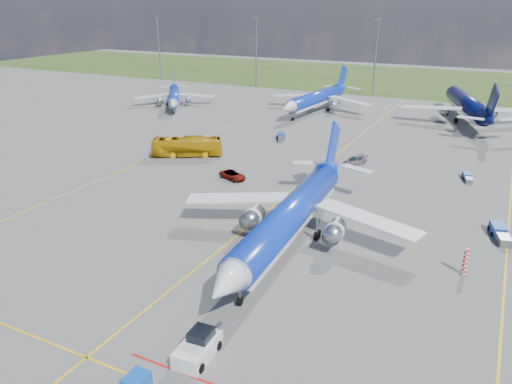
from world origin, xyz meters
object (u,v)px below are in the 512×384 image
at_px(bg_jet_nnw, 316,112).
at_px(uld_container, 137,384).
at_px(baggage_tug_w, 500,233).
at_px(baggage_tug_e, 468,177).
at_px(baggage_tug_c, 281,137).
at_px(pushback_tug, 198,347).
at_px(apron_bus, 187,147).
at_px(bg_jet_n, 465,121).
at_px(service_car_c, 355,161).
at_px(bg_jet_nw, 174,107).
at_px(main_airliner, 289,245).
at_px(service_car_b, 233,175).
at_px(service_car_a, 183,149).
at_px(warning_post, 465,262).

height_order(bg_jet_nnw, uld_container, bg_jet_nnw).
distance_m(baggage_tug_w, baggage_tug_e, 21.75).
bearing_deg(baggage_tug_e, baggage_tug_c, 152.07).
xyz_separation_m(pushback_tug, baggage_tug_c, (-22.20, 66.28, -0.35)).
height_order(apron_bus, baggage_tug_c, apron_bus).
relative_size(bg_jet_n, service_car_c, 8.90).
height_order(bg_jet_nw, main_airliner, main_airliner).
relative_size(pushback_tug, service_car_c, 1.29).
relative_size(service_car_b, baggage_tug_c, 0.99).
relative_size(service_car_a, service_car_b, 0.68).
height_order(service_car_a, baggage_tug_c, service_car_a).
bearing_deg(uld_container, main_airliner, 90.92).
bearing_deg(bg_jet_n, pushback_tug, 66.18).
height_order(bg_jet_nnw, bg_jet_n, bg_jet_n).
relative_size(bg_jet_nnw, baggage_tug_e, 9.02).
bearing_deg(uld_container, service_car_a, 123.56).
xyz_separation_m(bg_jet_nw, main_airliner, (61.79, -63.39, 0.00)).
bearing_deg(pushback_tug, service_car_b, 112.12).
bearing_deg(baggage_tug_e, service_car_c, 167.63).
xyz_separation_m(bg_jet_n, baggage_tug_c, (-32.98, -36.35, 0.51)).
xyz_separation_m(apron_bus, service_car_c, (29.59, 9.11, -1.10)).
bearing_deg(apron_bus, baggage_tug_c, -57.51).
bearing_deg(main_airliner, bg_jet_n, 78.24).
bearing_deg(bg_jet_n, service_car_c, 55.42).
relative_size(main_airliner, baggage_tug_w, 7.22).
bearing_deg(baggage_tug_w, service_car_b, 158.94).
bearing_deg(uld_container, baggage_tug_c, 107.98).
height_order(bg_jet_nw, baggage_tug_e, bg_jet_nw).
distance_m(uld_container, service_car_a, 63.88).
bearing_deg(baggage_tug_c, baggage_tug_w, -59.91).
bearing_deg(service_car_c, baggage_tug_w, -16.41).
distance_m(apron_bus, baggage_tug_e, 49.21).
xyz_separation_m(bg_jet_n, baggage_tug_e, (4.69, -46.39, 0.44)).
height_order(bg_jet_n, pushback_tug, bg_jet_n).
bearing_deg(service_car_a, baggage_tug_c, 56.30).
bearing_deg(main_airliner, service_car_b, 131.71).
distance_m(pushback_tug, service_car_c, 56.13).
xyz_separation_m(bg_jet_n, baggage_tug_w, (10.25, -67.42, 0.59)).
distance_m(main_airliner, service_car_b, 24.86).
relative_size(service_car_c, baggage_tug_e, 1.15).
relative_size(main_airliner, pushback_tug, 6.54).
relative_size(service_car_b, baggage_tug_w, 0.85).
bearing_deg(apron_bus, bg_jet_n, -66.77).
distance_m(main_airliner, baggage_tug_c, 49.20).
relative_size(bg_jet_nnw, bg_jet_n, 0.88).
height_order(service_car_a, baggage_tug_e, service_car_a).
height_order(bg_jet_nnw, baggage_tug_c, bg_jet_nnw).
bearing_deg(baggage_tug_w, main_airliner, -164.04).
relative_size(warning_post, pushback_tug, 0.47).
xyz_separation_m(bg_jet_nw, service_car_c, (59.80, -29.12, 0.72)).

